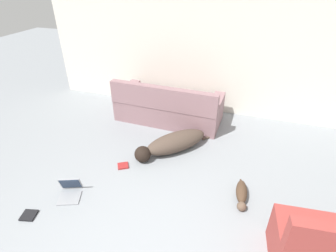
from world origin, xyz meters
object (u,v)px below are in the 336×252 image
at_px(book_black, 29,215).
at_px(side_chair, 309,246).
at_px(dog, 173,143).
at_px(laptop_open, 70,190).
at_px(cat, 242,194).
at_px(book_red, 123,166).
at_px(couch, 168,108).

distance_m(book_black, side_chair, 3.18).
bearing_deg(side_chair, book_black, 1.35).
height_order(dog, side_chair, side_chair).
height_order(laptop_open, book_black, laptop_open).
xyz_separation_m(cat, laptop_open, (-2.20, -0.65, 0.00)).
bearing_deg(dog, side_chair, 94.20).
bearing_deg(book_red, book_black, -119.19).
bearing_deg(book_black, dog, 55.15).
bearing_deg(dog, laptop_open, 5.57).
xyz_separation_m(couch, dog, (0.39, -0.96, -0.12)).
bearing_deg(cat, book_red, -98.35).
bearing_deg(cat, couch, -142.45).
bearing_deg(book_black, couch, 72.34).
distance_m(dog, book_black, 2.26).
relative_size(dog, book_red, 5.89).
bearing_deg(book_black, book_red, 60.81).
height_order(cat, laptop_open, laptop_open).
bearing_deg(laptop_open, book_red, 38.83).
distance_m(dog, laptop_open, 1.71).
distance_m(book_red, side_chair, 2.62).
distance_m(laptop_open, side_chair, 2.89).
relative_size(dog, laptop_open, 3.13).
xyz_separation_m(couch, book_red, (-0.22, -1.60, -0.26)).
relative_size(dog, book_black, 6.06).
relative_size(couch, book_black, 9.84).
xyz_separation_m(laptop_open, book_black, (-0.27, -0.48, -0.06)).
relative_size(cat, side_chair, 0.72).
relative_size(dog, cat, 2.05).
bearing_deg(book_red, cat, -2.89).
relative_size(book_black, book_red, 0.97).
bearing_deg(couch, dog, 114.00).
xyz_separation_m(couch, book_black, (-0.90, -2.81, -0.26)).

